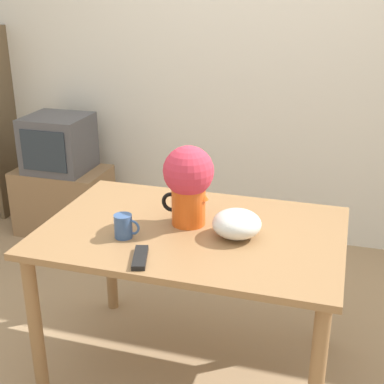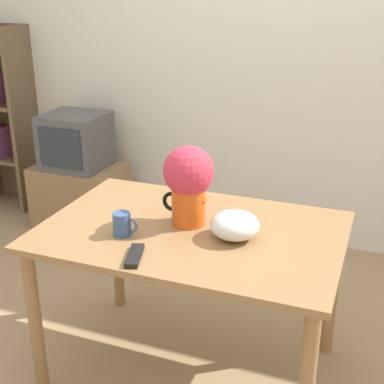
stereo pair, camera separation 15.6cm
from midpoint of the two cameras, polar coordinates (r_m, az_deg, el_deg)
name	(u,v)px [view 1 (the left image)]	position (r m, az deg, el deg)	size (l,w,h in m)	color
ground_plane	(175,367)	(2.77, -3.54, -18.17)	(12.00, 12.00, 0.00)	#9E7F5B
wall_back	(248,56)	(3.71, 4.81, 14.29)	(8.00, 0.05, 2.60)	silver
table	(192,249)	(2.39, -1.83, -6.18)	(1.31, 0.88, 0.76)	olive
flower_vase	(188,180)	(2.32, -2.31, 1.22)	(0.24, 0.22, 0.36)	#E05619
coffee_mug	(124,226)	(2.28, -9.23, -3.66)	(0.11, 0.08, 0.10)	#385689
white_bowl	(237,224)	(2.26, 2.83, -3.41)	(0.21, 0.21, 0.12)	silver
remote_control	(140,258)	(2.11, -7.68, -6.98)	(0.10, 0.18, 0.02)	black
tv_stand	(64,200)	(4.11, -14.55, -0.88)	(0.66, 0.42, 0.49)	#8E6B47
tv_set	(58,143)	(3.97, -15.16, 5.03)	(0.43, 0.41, 0.40)	#4C4C51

